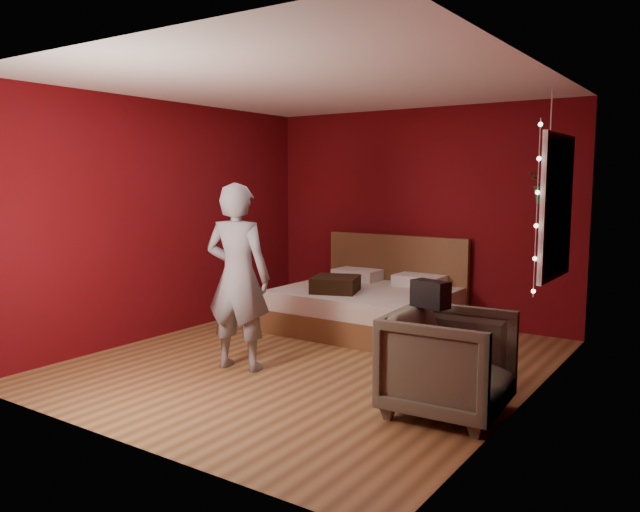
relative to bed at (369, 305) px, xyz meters
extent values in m
plane|color=olive|center=(0.24, -1.48, -0.27)|extent=(4.50, 4.50, 0.00)
cube|color=#58090F|center=(0.24, 0.78, 1.03)|extent=(4.00, 0.02, 2.60)
cube|color=#58090F|center=(0.24, -3.74, 1.03)|extent=(4.00, 0.02, 2.60)
cube|color=#58090F|center=(-1.77, -1.48, 1.03)|extent=(0.02, 4.50, 2.60)
cube|color=#58090F|center=(2.25, -1.48, 1.03)|extent=(0.02, 4.50, 2.60)
cube|color=white|center=(0.24, -1.48, 2.34)|extent=(4.00, 4.50, 0.02)
cube|color=white|center=(2.21, -0.58, 1.23)|extent=(0.04, 0.97, 1.27)
cube|color=black|center=(2.20, -0.58, 1.23)|extent=(0.02, 0.85, 1.15)
cube|color=white|center=(2.19, -0.58, 1.23)|extent=(0.03, 0.05, 1.15)
cube|color=white|center=(2.19, -0.58, 1.23)|extent=(0.03, 0.85, 0.05)
cylinder|color=silver|center=(2.18, -1.10, 1.23)|extent=(0.01, 0.01, 1.45)
sphere|color=#FFF2CC|center=(2.18, -1.10, 0.55)|extent=(0.04, 0.04, 0.04)
sphere|color=#FFF2CC|center=(2.18, -1.10, 0.82)|extent=(0.04, 0.04, 0.04)
sphere|color=#FFF2CC|center=(2.18, -1.10, 1.09)|extent=(0.04, 0.04, 0.04)
sphere|color=#FFF2CC|center=(2.18, -1.10, 1.36)|extent=(0.04, 0.04, 0.04)
sphere|color=#FFF2CC|center=(2.18, -1.10, 1.63)|extent=(0.04, 0.04, 0.04)
sphere|color=#FFF2CC|center=(2.18, -1.10, 1.90)|extent=(0.04, 0.04, 0.04)
cube|color=brown|center=(0.00, -0.09, -0.14)|extent=(1.91, 1.62, 0.27)
cube|color=beige|center=(0.00, -0.09, 0.10)|extent=(1.87, 1.59, 0.21)
cube|color=brown|center=(0.00, 0.68, 0.25)|extent=(1.91, 0.08, 1.05)
cube|color=silver|center=(-0.43, 0.45, 0.27)|extent=(0.57, 0.36, 0.13)
cube|color=silver|center=(0.43, 0.45, 0.27)|extent=(0.57, 0.36, 0.13)
imported|color=gray|center=(-0.21, -2.05, 0.58)|extent=(0.70, 0.55, 1.71)
imported|color=#6B6B55|center=(1.84, -2.03, 0.12)|extent=(0.91, 0.89, 0.78)
cube|color=black|center=(1.66, -1.98, 0.61)|extent=(0.31, 0.21, 0.20)
cube|color=#311E10|center=(-0.19, -0.42, 0.29)|extent=(0.63, 0.63, 0.18)
cylinder|color=silver|center=(1.98, 0.00, 1.98)|extent=(0.01, 0.01, 0.70)
imported|color=#1C6227|center=(1.98, 0.00, 1.43)|extent=(0.36, 0.32, 0.40)
camera|label=1|loc=(3.56, -6.27, 1.46)|focal=35.00mm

